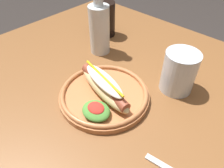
% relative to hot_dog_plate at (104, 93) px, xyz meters
% --- Properties ---
extents(dining_table, '(1.20, 0.86, 0.74)m').
position_rel_hot_dog_plate_xyz_m(dining_table, '(0.06, 0.08, -0.13)').
color(dining_table, brown).
rests_on(dining_table, ground_plane).
extents(hot_dog_plate, '(0.24, 0.24, 0.08)m').
position_rel_hot_dog_plate_xyz_m(hot_dog_plate, '(0.00, 0.00, 0.00)').
color(hot_dog_plate, '#B77042').
rests_on(hot_dog_plate, dining_table).
extents(soda_cup, '(0.07, 0.07, 0.13)m').
position_rel_hot_dog_plate_xyz_m(soda_cup, '(-0.24, 0.25, 0.04)').
color(soda_cup, black).
rests_on(soda_cup, dining_table).
extents(water_cup, '(0.09, 0.09, 0.11)m').
position_rel_hot_dog_plate_xyz_m(water_cup, '(0.12, 0.17, 0.04)').
color(water_cup, silver).
rests_on(water_cup, dining_table).
extents(glass_bottle, '(0.07, 0.07, 0.24)m').
position_rel_hot_dog_plate_xyz_m(glass_bottle, '(-0.17, 0.16, 0.07)').
color(glass_bottle, silver).
rests_on(glass_bottle, dining_table).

